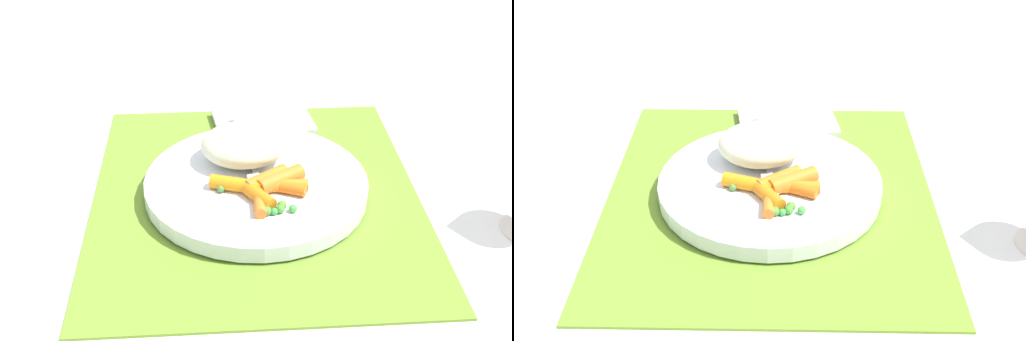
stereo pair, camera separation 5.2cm
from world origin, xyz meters
TOP-DOWN VIEW (x-y plane):
  - ground_plane at (0.00, 0.00)m, footprint 2.40×2.40m
  - placemat at (0.00, 0.00)m, footprint 0.40×0.35m
  - plate at (0.00, 0.00)m, footprint 0.24×0.24m
  - rice_mound at (-0.04, -0.01)m, footprint 0.08×0.10m
  - carrot_portion at (0.03, 0.01)m, footprint 0.08×0.10m
  - pea_scatter at (0.04, 0.01)m, footprint 0.08×0.09m
  - fork at (-0.03, -0.00)m, footprint 0.20×0.03m
  - napkin at (-0.16, 0.02)m, footprint 0.10×0.13m

SIDE VIEW (x-z plane):
  - ground_plane at x=0.00m, z-range 0.00..0.00m
  - placemat at x=0.00m, z-range 0.00..0.01m
  - napkin at x=-0.16m, z-range 0.01..0.01m
  - plate at x=0.00m, z-range 0.01..0.02m
  - fork at x=-0.03m, z-range 0.02..0.03m
  - pea_scatter at x=0.04m, z-range 0.02..0.03m
  - carrot_portion at x=0.03m, z-range 0.02..0.04m
  - rice_mound at x=-0.04m, z-range 0.02..0.07m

